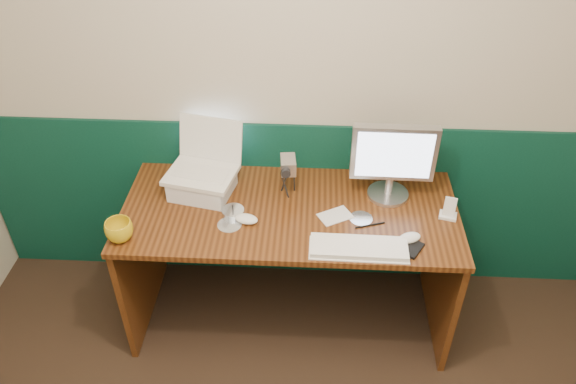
# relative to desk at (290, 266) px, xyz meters

# --- Properties ---
(back_wall) EXTENTS (3.50, 0.04, 2.50)m
(back_wall) POSITION_rel_desk_xyz_m (0.05, 0.37, 0.88)
(back_wall) COLOR #BBB29E
(back_wall) RESTS_ON ground
(wainscot) EXTENTS (3.48, 0.02, 1.00)m
(wainscot) POSITION_rel_desk_xyz_m (0.05, 0.36, 0.12)
(wainscot) COLOR #072E24
(wainscot) RESTS_ON ground
(desk) EXTENTS (1.60, 0.70, 0.75)m
(desk) POSITION_rel_desk_xyz_m (0.00, 0.00, 0.00)
(desk) COLOR #391B0A
(desk) RESTS_ON ground
(laptop_riser) EXTENTS (0.32, 0.29, 0.10)m
(laptop_riser) POSITION_rel_desk_xyz_m (-0.43, 0.11, 0.42)
(laptop_riser) COLOR silver
(laptop_riser) RESTS_ON desk
(laptop) EXTENTS (0.37, 0.31, 0.27)m
(laptop) POSITION_rel_desk_xyz_m (-0.43, 0.11, 0.61)
(laptop) COLOR white
(laptop) RESTS_ON laptop_riser
(monitor) EXTENTS (0.39, 0.12, 0.39)m
(monitor) POSITION_rel_desk_xyz_m (0.47, 0.14, 0.57)
(monitor) COLOR #B5B5BA
(monitor) RESTS_ON desk
(keyboard) EXTENTS (0.42, 0.15, 0.02)m
(keyboard) POSITION_rel_desk_xyz_m (0.31, -0.26, 0.39)
(keyboard) COLOR white
(keyboard) RESTS_ON desk
(mouse_right) EXTENTS (0.12, 0.10, 0.04)m
(mouse_right) POSITION_rel_desk_xyz_m (0.54, -0.19, 0.39)
(mouse_right) COLOR white
(mouse_right) RESTS_ON desk
(mouse_left) EXTENTS (0.12, 0.09, 0.04)m
(mouse_left) POSITION_rel_desk_xyz_m (-0.19, -0.10, 0.39)
(mouse_left) COLOR white
(mouse_left) RESTS_ON desk
(mug) EXTENTS (0.13, 0.13, 0.10)m
(mug) POSITION_rel_desk_xyz_m (-0.74, -0.25, 0.42)
(mug) COLOR gold
(mug) RESTS_ON desk
(camcorder) EXTENTS (0.09, 0.12, 0.18)m
(camcorder) POSITION_rel_desk_xyz_m (-0.01, 0.13, 0.46)
(camcorder) COLOR #B4B5B9
(camcorder) RESTS_ON desk
(cd_spindle) EXTENTS (0.11, 0.11, 0.02)m
(cd_spindle) POSITION_rel_desk_xyz_m (-0.26, -0.04, 0.39)
(cd_spindle) COLOR silver
(cd_spindle) RESTS_ON desk
(cd_loose_a) EXTENTS (0.11, 0.11, 0.00)m
(cd_loose_a) POSITION_rel_desk_xyz_m (-0.27, -0.13, 0.38)
(cd_loose_a) COLOR silver
(cd_loose_a) RESTS_ON desk
(cd_loose_b) EXTENTS (0.11, 0.11, 0.00)m
(cd_loose_b) POSITION_rel_desk_xyz_m (0.33, -0.05, 0.38)
(cd_loose_b) COLOR silver
(cd_loose_b) RESTS_ON desk
(pen) EXTENTS (0.14, 0.05, 0.01)m
(pen) POSITION_rel_desk_xyz_m (0.37, -0.10, 0.38)
(pen) COLOR black
(pen) RESTS_ON desk
(papers) EXTENTS (0.18, 0.16, 0.00)m
(papers) POSITION_rel_desk_xyz_m (0.21, -0.04, 0.38)
(papers) COLOR white
(papers) RESTS_ON desk
(dock) EXTENTS (0.09, 0.08, 0.01)m
(dock) POSITION_rel_desk_xyz_m (0.74, -0.01, 0.38)
(dock) COLOR white
(dock) RESTS_ON desk
(music_player) EXTENTS (0.06, 0.04, 0.09)m
(music_player) POSITION_rel_desk_xyz_m (0.74, -0.01, 0.44)
(music_player) COLOR white
(music_player) RESTS_ON dock
(pda) EXTENTS (0.11, 0.13, 0.01)m
(pda) POSITION_rel_desk_xyz_m (0.55, -0.25, 0.38)
(pda) COLOR black
(pda) RESTS_ON desk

